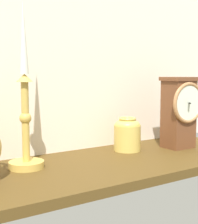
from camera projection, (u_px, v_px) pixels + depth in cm
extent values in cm
cube|color=#513A18|center=(106.00, 166.00, 96.74)|extent=(100.00, 36.00, 2.40)
cube|color=silver|center=(73.00, 47.00, 108.24)|extent=(120.00, 2.00, 65.00)
cube|color=brown|center=(178.00, 114.00, 113.70)|extent=(9.05, 7.47, 21.96)
cube|color=brown|center=(179.00, 79.00, 112.40)|extent=(10.13, 8.36, 1.20)
torus|color=#AF7B4C|center=(188.00, 103.00, 109.83)|extent=(13.11, 1.19, 13.11)
cylinder|color=white|center=(189.00, 103.00, 109.74)|extent=(10.97, 0.40, 10.97)
cube|color=black|center=(189.00, 103.00, 109.50)|extent=(3.29, 3.45, 0.30)
cylinder|color=gold|center=(26.00, 165.00, 89.96)|extent=(9.09, 9.09, 1.80)
cylinder|color=gold|center=(25.00, 122.00, 88.71)|extent=(1.92, 1.92, 20.44)
sphere|color=gold|center=(25.00, 118.00, 88.59)|extent=(3.07, 3.07, 3.07)
cone|color=gold|center=(24.00, 78.00, 87.45)|extent=(4.28, 4.28, 2.00)
cone|color=silver|center=(23.00, 35.00, 86.27)|extent=(2.27, 2.27, 19.08)
cylinder|color=#CFB454|center=(127.00, 138.00, 109.82)|extent=(8.44, 8.44, 8.14)
ellipsoid|color=#CFB454|center=(127.00, 125.00, 109.36)|extent=(8.02, 8.02, 4.01)
torus|color=#CFB454|center=(127.00, 119.00, 109.14)|extent=(5.48, 5.48, 0.84)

